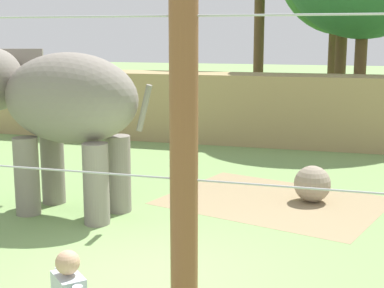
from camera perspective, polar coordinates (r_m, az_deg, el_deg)
The scene contains 6 objects.
ground_plane at distance 8.79m, azimuth -4.81°, elevation -12.96°, with size 120.00×120.00×0.00m, color #759956.
dirt_patch at distance 12.58m, azimuth 8.08°, elevation -5.60°, with size 4.43×3.33×0.01m, color #937F5B.
embankment_wall at distance 18.97m, azimuth 7.21°, elevation 3.47°, with size 36.00×1.80×2.26m, color tan.
elephant at distance 11.67m, azimuth -13.34°, elevation 3.76°, with size 4.40×1.99×3.26m.
enrichment_ball at distance 12.58m, azimuth 11.83°, elevation -3.89°, with size 0.78×0.78×0.78m, color gray.
cable_fence at distance 6.06m, azimuth -13.88°, elevation -4.92°, with size 9.03×0.27×3.86m.
Camera 1 is at (2.93, -7.49, 3.55)m, focal length 53.85 mm.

